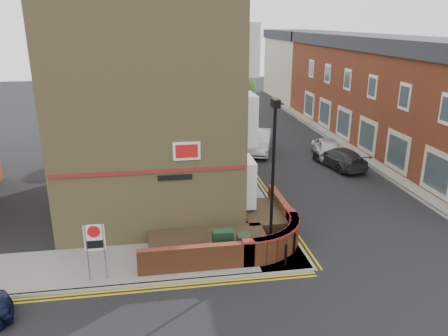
% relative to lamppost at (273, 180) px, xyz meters
% --- Properties ---
extents(ground, '(120.00, 120.00, 0.00)m').
position_rel_lamppost_xyz_m(ground, '(-1.60, -1.20, -3.34)').
color(ground, black).
rests_on(ground, ground).
extents(pavement_corner, '(13.00, 3.00, 0.12)m').
position_rel_lamppost_xyz_m(pavement_corner, '(-5.10, 0.30, -3.28)').
color(pavement_corner, gray).
rests_on(pavement_corner, ground).
extents(pavement_main, '(2.00, 32.00, 0.12)m').
position_rel_lamppost_xyz_m(pavement_main, '(0.40, 14.80, -3.28)').
color(pavement_main, gray).
rests_on(pavement_main, ground).
extents(pavement_far, '(4.00, 40.00, 0.12)m').
position_rel_lamppost_xyz_m(pavement_far, '(11.40, 11.80, -3.28)').
color(pavement_far, gray).
rests_on(pavement_far, ground).
extents(kerb_side, '(13.00, 0.15, 0.12)m').
position_rel_lamppost_xyz_m(kerb_side, '(-5.10, -1.20, -3.28)').
color(kerb_side, gray).
rests_on(kerb_side, ground).
extents(kerb_main_near, '(0.15, 32.00, 0.12)m').
position_rel_lamppost_xyz_m(kerb_main_near, '(1.40, 14.80, -3.28)').
color(kerb_main_near, gray).
rests_on(kerb_main_near, ground).
extents(kerb_main_far, '(0.15, 40.00, 0.12)m').
position_rel_lamppost_xyz_m(kerb_main_far, '(9.40, 11.80, -3.28)').
color(kerb_main_far, gray).
rests_on(kerb_main_far, ground).
extents(yellow_lines_side, '(13.00, 0.28, 0.01)m').
position_rel_lamppost_xyz_m(yellow_lines_side, '(-5.10, -1.45, -3.34)').
color(yellow_lines_side, gold).
rests_on(yellow_lines_side, ground).
extents(yellow_lines_main, '(0.28, 32.00, 0.01)m').
position_rel_lamppost_xyz_m(yellow_lines_main, '(1.65, 14.80, -3.34)').
color(yellow_lines_main, gold).
rests_on(yellow_lines_main, ground).
extents(corner_building, '(8.95, 10.40, 13.60)m').
position_rel_lamppost_xyz_m(corner_building, '(-4.44, 6.80, 2.88)').
color(corner_building, '#92814E').
rests_on(corner_building, ground).
extents(garden_wall, '(6.80, 6.00, 1.20)m').
position_rel_lamppost_xyz_m(garden_wall, '(-1.60, 1.30, -3.34)').
color(garden_wall, brown).
rests_on(garden_wall, ground).
extents(lamppost, '(0.25, 0.50, 6.30)m').
position_rel_lamppost_xyz_m(lamppost, '(0.00, 0.00, 0.00)').
color(lamppost, black).
rests_on(lamppost, pavement_corner).
extents(utility_cabinet_large, '(0.80, 0.45, 1.20)m').
position_rel_lamppost_xyz_m(utility_cabinet_large, '(-1.90, 0.10, -2.62)').
color(utility_cabinet_large, black).
rests_on(utility_cabinet_large, pavement_corner).
extents(utility_cabinet_small, '(0.55, 0.40, 1.10)m').
position_rel_lamppost_xyz_m(utility_cabinet_small, '(-1.10, -0.20, -2.67)').
color(utility_cabinet_small, black).
rests_on(utility_cabinet_small, pavement_corner).
extents(bollard_near, '(0.11, 0.11, 0.90)m').
position_rel_lamppost_xyz_m(bollard_near, '(0.40, -0.80, -2.77)').
color(bollard_near, black).
rests_on(bollard_near, pavement_corner).
extents(bollard_far, '(0.11, 0.11, 0.90)m').
position_rel_lamppost_xyz_m(bollard_far, '(1.00, -0.00, -2.77)').
color(bollard_far, black).
rests_on(bollard_far, pavement_corner).
extents(zone_sign, '(0.72, 0.07, 2.20)m').
position_rel_lamppost_xyz_m(zone_sign, '(-6.60, -0.70, -1.70)').
color(zone_sign, slate).
rests_on(zone_sign, pavement_corner).
extents(far_terrace, '(5.40, 30.40, 8.00)m').
position_rel_lamppost_xyz_m(far_terrace, '(12.90, 15.80, 0.70)').
color(far_terrace, brown).
rests_on(far_terrace, ground).
extents(far_terrace_cream, '(5.40, 12.40, 8.00)m').
position_rel_lamppost_xyz_m(far_terrace_cream, '(12.90, 36.80, 0.71)').
color(far_terrace_cream, beige).
rests_on(far_terrace_cream, ground).
extents(tree_near, '(3.64, 3.65, 6.70)m').
position_rel_lamppost_xyz_m(tree_near, '(0.40, 12.85, 1.36)').
color(tree_near, '#382B1E').
rests_on(tree_near, pavement_main).
extents(tree_mid, '(4.03, 4.03, 7.42)m').
position_rel_lamppost_xyz_m(tree_mid, '(0.40, 20.85, 1.85)').
color(tree_mid, '#382B1E').
rests_on(tree_mid, pavement_main).
extents(tree_far, '(3.81, 3.81, 7.00)m').
position_rel_lamppost_xyz_m(tree_far, '(0.40, 28.85, 1.57)').
color(tree_far, '#382B1E').
rests_on(tree_far, pavement_main).
extents(traffic_light_assembly, '(0.20, 0.16, 4.20)m').
position_rel_lamppost_xyz_m(traffic_light_assembly, '(0.80, 23.80, -0.56)').
color(traffic_light_assembly, black).
rests_on(traffic_light_assembly, pavement_main).
extents(silver_car_near, '(3.05, 5.06, 1.58)m').
position_rel_lamppost_xyz_m(silver_car_near, '(3.00, 14.67, -2.56)').
color(silver_car_near, '#AEB1B6').
rests_on(silver_car_near, ground).
extents(red_car_main, '(3.16, 4.88, 1.25)m').
position_rel_lamppost_xyz_m(red_car_main, '(2.00, 14.98, -2.72)').
color(red_car_main, maroon).
rests_on(red_car_main, ground).
extents(grey_car_far, '(2.64, 4.69, 1.28)m').
position_rel_lamppost_xyz_m(grey_car_far, '(7.40, 10.52, -2.70)').
color(grey_car_far, '#2A2C2F').
rests_on(grey_car_far, ground).
extents(silver_car_far, '(2.43, 4.42, 1.42)m').
position_rel_lamppost_xyz_m(silver_car_far, '(7.42, 12.80, -2.63)').
color(silver_car_far, silver).
rests_on(silver_car_far, ground).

